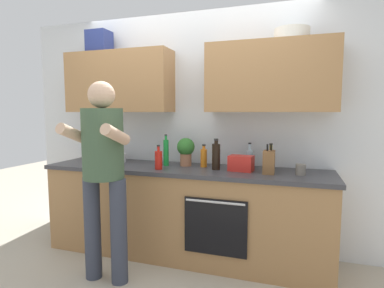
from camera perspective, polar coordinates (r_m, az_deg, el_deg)
The scene contains 16 objects.
ground_plane at distance 3.36m, azimuth -1.57°, elevation -19.67°, with size 12.00×12.00×0.00m, color #B2A893.
back_wall_unit at distance 3.29m, azimuth -0.07°, elevation 6.81°, with size 4.00×0.38×2.50m.
counter at distance 3.19m, azimuth -1.57°, elevation -12.34°, with size 2.84×0.67×0.90m.
person_standing at distance 2.69m, azimuth -16.06°, elevation -3.77°, with size 0.49×0.45×1.70m.
bottle_soy at distance 2.96m, azimuth 4.46°, elevation -2.24°, with size 0.08×0.08×0.30m.
bottle_hotsauce at distance 2.99m, azimuth -6.19°, elevation -2.90°, with size 0.07×0.07×0.24m.
bottle_juice at distance 3.10m, azimuth 2.18°, elevation -2.50°, with size 0.07×0.07×0.23m.
bottle_syrup at distance 3.37m, azimuth -17.96°, elevation -1.86°, with size 0.05×0.05×0.27m.
bottle_water at distance 3.12m, azimuth 10.56°, elevation -2.53°, with size 0.06×0.06×0.25m.
bottle_soda at distance 3.18m, azimuth -4.81°, elevation -1.51°, with size 0.05×0.05×0.32m.
bottle_oil at distance 3.00m, azimuth 14.30°, elevation -2.84°, with size 0.08×0.08×0.26m.
cup_stoneware at distance 2.88m, azimuth 19.40°, elevation -4.47°, with size 0.09×0.09×0.09m, color slate.
mixing_bowl at distance 3.49m, azimuth -14.34°, elevation -2.52°, with size 0.28×0.28×0.10m, color silver.
knife_block at distance 2.85m, azimuth 13.99°, elevation -3.25°, with size 0.10×0.14×0.27m.
potted_herb at distance 3.16m, azimuth -1.15°, elevation -1.05°, with size 0.18×0.18×0.29m.
grocery_bag_crisps at distance 2.93m, azimuth 9.03°, elevation -3.53°, with size 0.22×0.15×0.14m, color red.
Camera 1 is at (1.02, -2.85, 1.45)m, focal length 28.92 mm.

